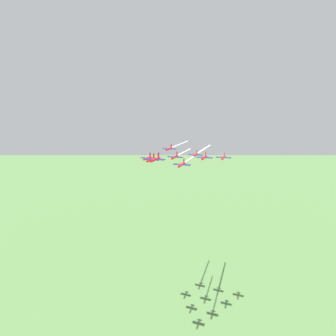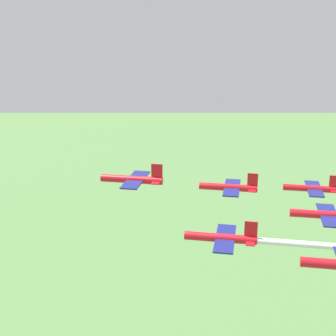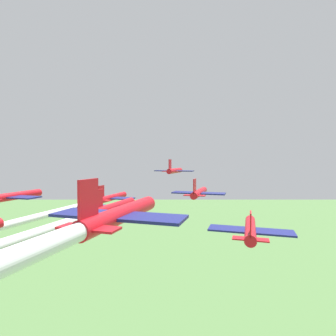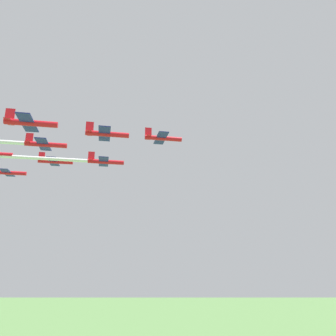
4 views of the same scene
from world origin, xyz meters
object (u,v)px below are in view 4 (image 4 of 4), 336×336
(jet_4, at_px, (44,144))
(jet_6, at_px, (8,173))
(jet_0, at_px, (162,138))
(jet_5, at_px, (29,123))
(jet_2, at_px, (106,134))
(jet_3, at_px, (54,161))
(jet_1, at_px, (105,162))

(jet_4, xyz_separation_m, jet_6, (28.81, 13.32, -1.29))
(jet_0, height_order, jet_5, jet_0)
(jet_0, xyz_separation_m, jet_4, (2.58, 31.19, -4.07))
(jet_2, relative_size, jet_4, 1.00)
(jet_5, bearing_deg, jet_4, 180.00)
(jet_0, bearing_deg, jet_3, -120.47)
(jet_4, bearing_deg, jet_1, 120.47)
(jet_5, distance_m, jet_6, 48.62)
(jet_5, xyz_separation_m, jet_6, (47.16, 11.81, 0.49))
(jet_1, relative_size, jet_2, 1.00)
(jet_2, bearing_deg, jet_6, -139.64)
(jet_4, bearing_deg, jet_2, 59.53)
(jet_0, relative_size, jet_1, 1.00)
(jet_1, bearing_deg, jet_2, 0.00)
(jet_2, xyz_separation_m, jet_6, (39.27, 28.16, -1.86))
(jet_2, height_order, jet_5, jet_2)
(jet_5, bearing_deg, jet_1, 150.46)
(jet_2, distance_m, jet_5, 18.31)
(jet_2, height_order, jet_4, jet_2)
(jet_4, bearing_deg, jet_5, -0.00)
(jet_2, relative_size, jet_6, 1.00)
(jet_1, xyz_separation_m, jet_5, (-26.23, 17.87, -0.68))
(jet_1, distance_m, jet_3, 18.25)
(jet_4, bearing_deg, jet_0, 90.00)
(jet_6, bearing_deg, jet_3, 59.53)
(jet_0, relative_size, jet_5, 1.00)
(jet_0, distance_m, jet_5, 36.78)
(jet_1, distance_m, jet_2, 18.49)
(jet_1, bearing_deg, jet_3, -120.47)
(jet_2, height_order, jet_6, jet_2)
(jet_1, distance_m, jet_5, 31.75)
(jet_1, relative_size, jet_3, 1.00)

